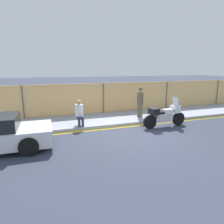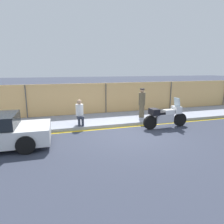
{
  "view_description": "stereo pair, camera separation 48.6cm",
  "coord_description": "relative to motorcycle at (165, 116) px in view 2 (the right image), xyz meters",
  "views": [
    {
      "loc": [
        -3.56,
        -7.6,
        2.86
      ],
      "look_at": [
        -0.44,
        1.17,
        0.81
      ],
      "focal_mm": 32.0,
      "sensor_mm": 36.0,
      "label": 1
    },
    {
      "loc": [
        -3.1,
        -7.76,
        2.86
      ],
      "look_at": [
        -0.44,
        1.17,
        0.81
      ],
      "focal_mm": 32.0,
      "sensor_mm": 36.0,
      "label": 2
    }
  ],
  "objects": [
    {
      "name": "ground_plane",
      "position": [
        -2.07,
        -0.51,
        -0.58
      ],
      "size": [
        120.0,
        120.0,
        0.0
      ],
      "primitive_type": "plane",
      "color": "#333847"
    },
    {
      "name": "sidewalk",
      "position": [
        -2.07,
        2.09,
        -0.5
      ],
      "size": [
        33.66,
        2.7,
        0.16
      ],
      "color": "#8E93A3",
      "rests_on": "ground_plane"
    },
    {
      "name": "curb_paint_stripe",
      "position": [
        -2.07,
        0.65,
        -0.58
      ],
      "size": [
        33.66,
        0.18,
        0.01
      ],
      "color": "gold",
      "rests_on": "ground_plane"
    },
    {
      "name": "storefront_fence",
      "position": [
        -2.07,
        3.53,
        0.41
      ],
      "size": [
        31.98,
        0.17,
        1.98
      ],
      "color": "#E5B26B",
      "rests_on": "ground_plane"
    },
    {
      "name": "motorcycle",
      "position": [
        0.0,
        0.0,
        0.0
      ],
      "size": [
        2.37,
        0.56,
        1.45
      ],
      "rotation": [
        0.0,
        0.0,
        0.04
      ],
      "color": "black",
      "rests_on": "ground_plane"
    },
    {
      "name": "officer_standing",
      "position": [
        -0.45,
        1.74,
        0.4
      ],
      "size": [
        0.36,
        0.36,
        1.61
      ],
      "color": "brown",
      "rests_on": "sidewalk"
    },
    {
      "name": "person_seated_on_curb",
      "position": [
        -3.98,
        1.22,
        0.25
      ],
      "size": [
        0.37,
        0.64,
        1.23
      ],
      "color": "#2D3342",
      "rests_on": "sidewalk"
    }
  ]
}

